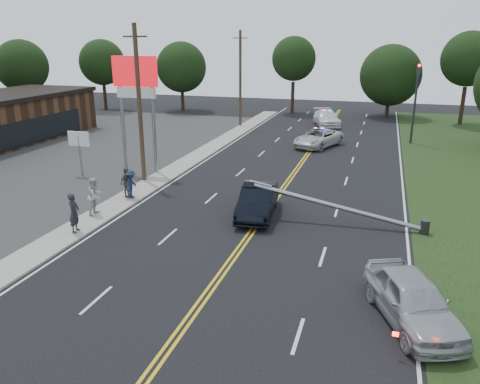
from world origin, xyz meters
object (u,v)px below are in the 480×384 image
(traffic_signal, at_px, (416,97))
(bystander_c, at_px, (131,184))
(utility_pole_far, at_px, (240,79))
(emergency_b, at_px, (326,118))
(emergency_a, at_px, (318,138))
(pylon_sign, at_px, (136,87))
(fallen_streetlight, at_px, (344,208))
(waiting_sedan, at_px, (412,300))
(bystander_a, at_px, (74,213))
(utility_pole_mid, at_px, (139,105))
(bystander_b, at_px, (95,196))
(small_sign, at_px, (79,143))
(bystander_d, at_px, (127,182))
(crashed_sedan, at_px, (258,201))

(traffic_signal, height_order, bystander_c, traffic_signal)
(utility_pole_far, bearing_deg, emergency_b, 20.27)
(traffic_signal, bearing_deg, emergency_a, -154.00)
(pylon_sign, distance_m, fallen_streetlight, 16.66)
(emergency_b, bearing_deg, waiting_sedan, -96.96)
(bystander_a, distance_m, bystander_c, 5.35)
(utility_pole_mid, distance_m, bystander_b, 7.67)
(small_sign, relative_size, emergency_b, 0.54)
(traffic_signal, xyz_separation_m, emergency_a, (-7.91, -3.86, -3.45))
(traffic_signal, height_order, bystander_d, traffic_signal)
(waiting_sedan, xyz_separation_m, bystander_a, (-15.27, 3.14, 0.27))
(waiting_sedan, bearing_deg, bystander_c, 127.85)
(utility_pole_far, height_order, bystander_c, utility_pole_far)
(bystander_a, bearing_deg, fallen_streetlight, -80.02)
(traffic_signal, relative_size, crashed_sedan, 1.43)
(waiting_sedan, height_order, bystander_c, bystander_c)
(traffic_signal, distance_m, utility_pole_far, 17.97)
(fallen_streetlight, distance_m, bystander_c, 12.27)
(pylon_sign, xyz_separation_m, utility_pole_mid, (1.30, -2.00, -0.91))
(traffic_signal, distance_m, bystander_b, 29.92)
(bystander_d, bearing_deg, bystander_c, -93.81)
(pylon_sign, bearing_deg, waiting_sedan, -38.62)
(crashed_sedan, height_order, bystander_b, bystander_b)
(fallen_streetlight, relative_size, emergency_a, 1.72)
(waiting_sedan, xyz_separation_m, emergency_a, (-6.75, 26.23, -0.07))
(emergency_a, relative_size, bystander_c, 3.22)
(utility_pole_mid, height_order, crashed_sedan, utility_pole_mid)
(pylon_sign, xyz_separation_m, utility_pole_far, (1.30, 20.00, -0.91))
(bystander_c, bearing_deg, bystander_a, 172.51)
(utility_pole_mid, height_order, bystander_d, utility_pole_mid)
(pylon_sign, relative_size, utility_pole_far, 0.80)
(crashed_sedan, relative_size, bystander_a, 2.54)
(pylon_sign, relative_size, waiting_sedan, 1.65)
(pylon_sign, bearing_deg, bystander_b, -77.21)
(bystander_c, height_order, bystander_d, bystander_d)
(waiting_sedan, distance_m, emergency_a, 27.08)
(small_sign, xyz_separation_m, crashed_sedan, (13.67, -3.94, -1.52))
(emergency_b, xyz_separation_m, bystander_b, (-8.30, -31.83, 0.30))
(pylon_sign, relative_size, emergency_b, 1.41)
(utility_pole_far, height_order, bystander_b, utility_pole_far)
(bystander_a, bearing_deg, utility_pole_mid, -5.11)
(utility_pole_mid, height_order, waiting_sedan, utility_pole_mid)
(fallen_streetlight, xyz_separation_m, bystander_c, (-12.26, 0.39, 0.05))
(small_sign, bearing_deg, bystander_b, -50.23)
(utility_pole_far, relative_size, emergency_a, 1.84)
(traffic_signal, xyz_separation_m, emergency_b, (-8.56, 7.31, -3.38))
(pylon_sign, relative_size, small_sign, 2.58)
(emergency_b, bearing_deg, fallen_streetlight, -99.53)
(fallen_streetlight, relative_size, utility_pole_far, 0.94)
(bystander_a, xyz_separation_m, bystander_b, (-0.43, 2.42, 0.03))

